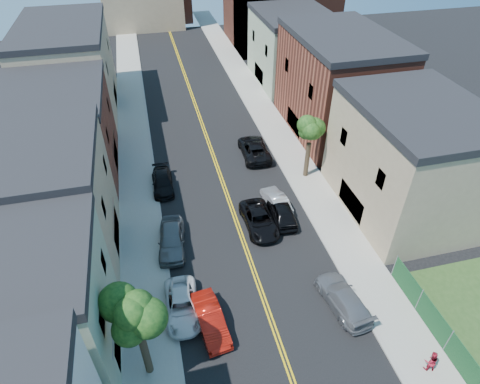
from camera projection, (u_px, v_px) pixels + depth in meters
sidewalk_left at (133, 143)px, 43.33m from camera, size 3.20×100.00×0.15m
sidewalk_right at (274, 126)px, 46.28m from camera, size 3.20×100.00×0.15m
curb_left at (150, 141)px, 43.65m from camera, size 0.30×100.00×0.15m
curb_right at (259, 128)px, 45.96m from camera, size 0.30×100.00×0.15m
bldg_left_palegrn at (20, 321)px, 21.34m from camera, size 9.00×8.00×8.50m
bldg_left_tan_near at (42, 210)px, 28.03m from camera, size 9.00×10.00×9.00m
bldg_left_brick at (60, 137)px, 36.70m from camera, size 9.00×12.00×8.00m
bldg_left_tan_far at (70, 71)px, 46.88m from camera, size 9.00×16.00×9.50m
bldg_right_tan at (409, 163)px, 32.51m from camera, size 9.00×12.00×9.00m
bldg_right_brick at (336, 87)px, 42.84m from camera, size 9.00×14.00×10.00m
bldg_right_palegrn at (292, 50)px, 53.95m from camera, size 9.00×12.00×8.50m
fence_right at (465, 365)px, 22.76m from camera, size 0.04×15.00×1.90m
tree_left_mid at (132, 302)px, 19.52m from camera, size 5.20×5.20×9.29m
tree_right_far at (312, 123)px, 35.15m from camera, size 4.40×4.40×8.03m
red_sedan at (210, 320)px, 25.47m from camera, size 2.11×4.61×1.46m
white_pickup at (182, 306)px, 26.39m from camera, size 2.34×4.76×1.30m
grey_car_left at (172, 239)px, 30.90m from camera, size 2.57×5.12×1.68m
black_car_left at (163, 182)px, 36.89m from camera, size 1.93×4.58×1.32m
grey_car_right at (343, 298)px, 26.75m from camera, size 2.64×5.22×1.45m
black_car_right at (282, 211)px, 33.56m from camera, size 2.18×4.70×1.56m
silver_car_right at (276, 200)px, 34.84m from camera, size 1.87×4.17×1.33m
dark_car_right_far at (254, 149)px, 41.12m from camera, size 2.78×5.73×1.57m
black_suv_lane at (259, 220)px, 32.81m from camera, size 2.46×5.14×1.42m
pedestrian_left at (163, 310)px, 25.75m from camera, size 0.46×0.63×1.59m
pedestrian_right at (431, 361)px, 23.10m from camera, size 0.90×0.79×1.59m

